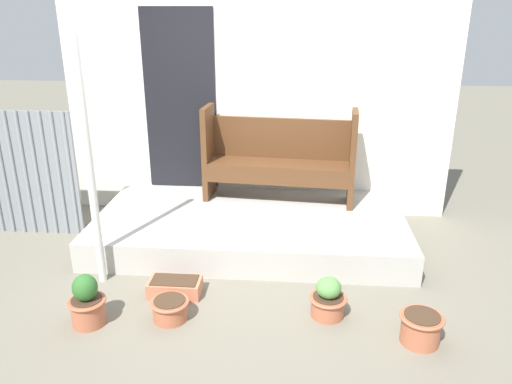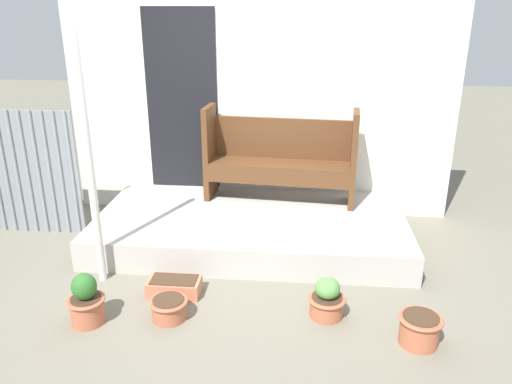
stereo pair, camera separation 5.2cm
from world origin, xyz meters
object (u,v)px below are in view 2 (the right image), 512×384
Objects in this scene: flower_pot_right at (327,300)px; bench at (280,155)px; flower_pot_far_right at (419,328)px; planter_box_rect at (174,286)px; support_post at (89,165)px; flower_pot_middle at (169,308)px; flower_pot_left at (86,302)px.

bench is at bearing 104.64° from flower_pot_right.
planter_box_rect is (-1.93, 0.49, -0.06)m from flower_pot_far_right.
support_post reaches higher than planter_box_rect.
flower_pot_right is (0.46, -1.77, -0.66)m from bench.
flower_pot_far_right reaches higher than planter_box_rect.
bench is 2.43m from flower_pot_far_right.
flower_pot_middle is at bearing -173.04° from flower_pot_right.
flower_pot_middle is at bearing -82.51° from planter_box_rect.
flower_pot_left reaches higher than flower_pot_right.
flower_pot_right is (1.97, -0.38, -0.93)m from support_post.
bench is 2.53m from flower_pot_left.
support_post is 1.34m from flower_pot_middle.
flower_pot_far_right is 1.99m from planter_box_rect.
flower_pot_left is 1.86m from flower_pot_right.
bench reaches higher than flower_pot_far_right.
flower_pot_right is at bearing 6.96° from flower_pot_middle.
bench is 5.11× the size of flower_pot_far_right.
planter_box_rect is at bearing 165.85° from flower_pot_far_right.
support_post is 2.87m from flower_pot_far_right.
flower_pot_far_right is (2.63, -0.66, -0.95)m from support_post.
flower_pot_left is 1.38× the size of flower_pot_middle.
support_post is 6.44× the size of flower_pot_right.
flower_pot_middle is 0.96× the size of flower_pot_far_right.
support_post is at bearing 165.91° from flower_pot_far_right.
flower_pot_left is 2.49m from flower_pot_far_right.
flower_pot_right reaches higher than planter_box_rect.
support_post is at bearing 166.07° from planter_box_rect.
flower_pot_left is at bearing 179.52° from flower_pot_far_right.
flower_pot_middle is (0.61, 0.11, -0.09)m from flower_pot_left.
support_post is 6.69× the size of flower_pot_far_right.
flower_pot_middle is (0.75, -0.53, -0.98)m from support_post.
planter_box_rect is (0.56, 0.47, -0.11)m from flower_pot_left.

